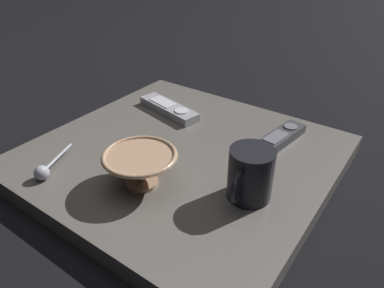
{
  "coord_description": "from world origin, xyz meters",
  "views": [
    {
      "loc": [
        0.39,
        -0.51,
        0.45
      ],
      "look_at": [
        0.02,
        0.01,
        0.06
      ],
      "focal_mm": 33.42,
      "sensor_mm": 36.0,
      "label": 1
    }
  ],
  "objects_px": {
    "coffee_mug": "(250,175)",
    "teaspoon": "(44,171)",
    "tv_remote_near": "(280,138)",
    "tv_remote_far": "(169,108)",
    "cereal_bowl": "(141,167)"
  },
  "relations": [
    {
      "from": "cereal_bowl",
      "to": "coffee_mug",
      "type": "xyz_separation_m",
      "value": [
        0.18,
        0.08,
        0.01
      ]
    },
    {
      "from": "tv_remote_near",
      "to": "tv_remote_far",
      "type": "height_order",
      "value": "same"
    },
    {
      "from": "teaspoon",
      "to": "tv_remote_near",
      "type": "bearing_deg",
      "value": 50.78
    },
    {
      "from": "coffee_mug",
      "to": "tv_remote_far",
      "type": "height_order",
      "value": "coffee_mug"
    },
    {
      "from": "cereal_bowl",
      "to": "tv_remote_far",
      "type": "relative_size",
      "value": 0.72
    },
    {
      "from": "cereal_bowl",
      "to": "tv_remote_far",
      "type": "xyz_separation_m",
      "value": [
        -0.15,
        0.26,
        -0.03
      ]
    },
    {
      "from": "coffee_mug",
      "to": "tv_remote_far",
      "type": "distance_m",
      "value": 0.37
    },
    {
      "from": "coffee_mug",
      "to": "tv_remote_near",
      "type": "xyz_separation_m",
      "value": [
        -0.03,
        0.21,
        -0.04
      ]
    },
    {
      "from": "cereal_bowl",
      "to": "teaspoon",
      "type": "bearing_deg",
      "value": -150.87
    },
    {
      "from": "tv_remote_near",
      "to": "teaspoon",
      "type": "bearing_deg",
      "value": -129.22
    },
    {
      "from": "coffee_mug",
      "to": "teaspoon",
      "type": "xyz_separation_m",
      "value": [
        -0.34,
        -0.17,
        -0.03
      ]
    },
    {
      "from": "cereal_bowl",
      "to": "teaspoon",
      "type": "xyz_separation_m",
      "value": [
        -0.16,
        -0.09,
        -0.02
      ]
    },
    {
      "from": "tv_remote_near",
      "to": "tv_remote_far",
      "type": "relative_size",
      "value": 0.83
    },
    {
      "from": "coffee_mug",
      "to": "teaspoon",
      "type": "relative_size",
      "value": 1.0
    },
    {
      "from": "coffee_mug",
      "to": "tv_remote_near",
      "type": "bearing_deg",
      "value": 98.39
    }
  ]
}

